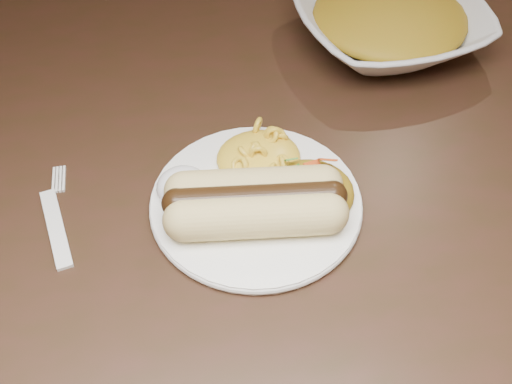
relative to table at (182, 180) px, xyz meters
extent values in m
cube|color=#331B14|center=(0.00, 0.00, 0.07)|extent=(1.60, 0.90, 0.04)
cylinder|color=#331B14|center=(0.72, 0.37, -0.30)|extent=(0.07, 0.07, 0.71)
cylinder|color=white|center=(0.07, -0.13, 0.10)|extent=(0.23, 0.23, 0.01)
cylinder|color=#D9C776|center=(0.07, -0.17, 0.12)|extent=(0.14, 0.05, 0.04)
cylinder|color=#D9C776|center=(0.07, -0.14, 0.12)|extent=(0.14, 0.05, 0.04)
cylinder|color=#331F0E|center=(0.07, -0.15, 0.13)|extent=(0.15, 0.05, 0.03)
ellipsoid|color=yellow|center=(0.08, -0.08, 0.12)|extent=(0.10, 0.09, 0.03)
ellipsoid|color=white|center=(0.00, -0.11, 0.12)|extent=(0.06, 0.06, 0.03)
ellipsoid|color=#D45810|center=(0.12, -0.14, 0.12)|extent=(0.09, 0.09, 0.04)
cube|color=white|center=(-0.13, -0.13, 0.09)|extent=(0.06, 0.16, 0.00)
imported|color=silver|center=(0.28, 0.11, 0.12)|extent=(0.26, 0.26, 0.06)
ellipsoid|color=#D45810|center=(0.28, 0.11, 0.14)|extent=(0.25, 0.25, 0.05)
camera|label=1|loc=(0.00, -0.51, 0.55)|focal=42.00mm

